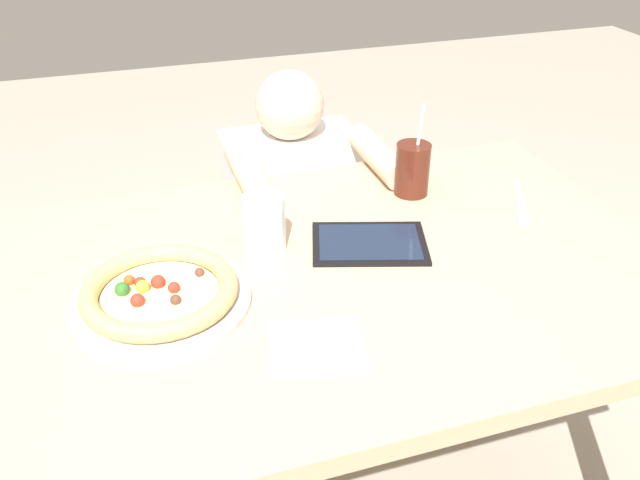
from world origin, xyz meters
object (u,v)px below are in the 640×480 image
at_px(tablet, 369,243).
at_px(fork, 520,204).
at_px(pizza_near, 160,293).
at_px(diner_seated, 294,240).
at_px(water_cup_clear, 264,222).
at_px(drink_cup_colored, 412,169).

bearing_deg(tablet, fork, 7.97).
xyz_separation_m(pizza_near, diner_seated, (0.43, 0.65, -0.34)).
height_order(pizza_near, water_cup_clear, water_cup_clear).
xyz_separation_m(pizza_near, fork, (0.84, 0.13, -0.02)).
distance_m(pizza_near, diner_seated, 0.85).
bearing_deg(fork, tablet, -172.03).
xyz_separation_m(pizza_near, water_cup_clear, (0.23, 0.13, 0.04)).
distance_m(tablet, diner_seated, 0.66).
height_order(tablet, diner_seated, diner_seated).
relative_size(pizza_near, water_cup_clear, 2.74).
relative_size(water_cup_clear, tablet, 0.44).
relative_size(tablet, diner_seated, 0.29).
bearing_deg(fork, diner_seated, 128.46).
relative_size(water_cup_clear, diner_seated, 0.13).
distance_m(drink_cup_colored, diner_seated, 0.57).
bearing_deg(drink_cup_colored, diner_seated, 116.78).
height_order(pizza_near, drink_cup_colored, drink_cup_colored).
bearing_deg(water_cup_clear, pizza_near, -151.07).
bearing_deg(drink_cup_colored, water_cup_clear, -160.74).
distance_m(fork, diner_seated, 0.73).
bearing_deg(diner_seated, tablet, -89.11).
distance_m(pizza_near, water_cup_clear, 0.27).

